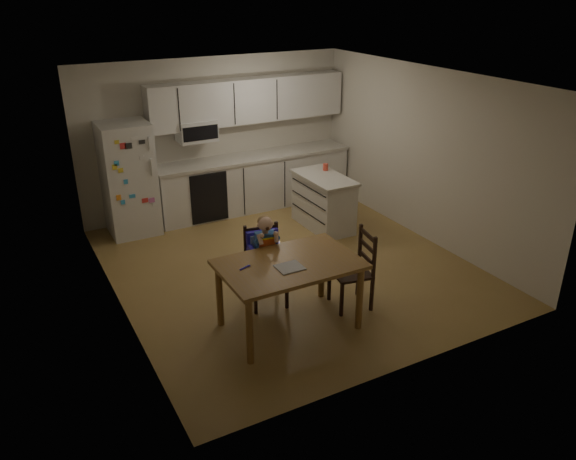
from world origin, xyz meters
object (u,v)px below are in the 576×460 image
(kitchen_island, at_px, (323,202))
(chair_side, at_px, (359,264))
(chair_booster, at_px, (265,250))
(dining_table, at_px, (289,271))
(refrigerator, at_px, (129,179))
(red_cup, at_px, (326,167))

(kitchen_island, distance_m, chair_side, 2.35)
(chair_booster, height_order, chair_side, chair_booster)
(dining_table, height_order, chair_side, chair_side)
(kitchen_island, bearing_deg, chair_side, -111.67)
(chair_booster, bearing_deg, chair_side, -22.58)
(refrigerator, distance_m, red_cup, 3.01)
(dining_table, bearing_deg, chair_booster, 89.29)
(chair_side, bearing_deg, kitchen_island, 168.61)
(chair_booster, bearing_deg, dining_table, -81.35)
(red_cup, height_order, chair_side, chair_side)
(dining_table, xyz_separation_m, chair_side, (0.94, 0.03, -0.16))
(kitchen_island, xyz_separation_m, dining_table, (-1.81, -2.21, 0.27))
(refrigerator, xyz_separation_m, chair_side, (1.80, -3.41, -0.31))
(refrigerator, height_order, dining_table, refrigerator)
(refrigerator, distance_m, kitchen_island, 2.97)
(red_cup, xyz_separation_m, chair_side, (-1.04, -2.43, -0.35))
(chair_booster, xyz_separation_m, chair_side, (0.94, -0.58, -0.14))
(red_cup, bearing_deg, kitchen_island, -125.69)
(dining_table, relative_size, chair_booster, 1.33)
(refrigerator, distance_m, chair_side, 3.87)
(chair_side, bearing_deg, dining_table, -77.71)
(red_cup, relative_size, chair_booster, 0.09)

